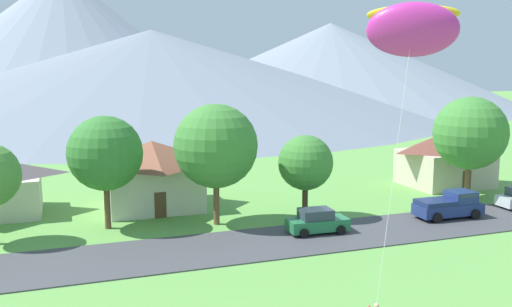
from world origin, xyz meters
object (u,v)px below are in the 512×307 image
Objects in this scene: house_left_center at (445,158)px; tree_far_right at (105,153)px; house_leftmost at (152,173)px; tree_center at (216,146)px; parked_car_green_mid_west at (317,221)px; pickup_truck_navy_west_side at (450,205)px; tree_left_of_center at (306,163)px; kite_flyer_with_kite at (412,30)px; tree_near_right at (470,133)px.

house_left_center is 32.61m from tree_far_right.
house_leftmost is 8.12m from tree_center.
house_left_center is at bearing 28.92° from parked_car_green_mid_west.
tree_center is 1.09× the size of tree_far_right.
pickup_truck_navy_west_side is at bearing -14.40° from tree_center.
pickup_truck_navy_west_side is at bearing 0.85° from parked_car_green_mid_west.
tree_left_of_center reaches higher than house_leftmost.
pickup_truck_navy_west_side is at bearing 44.28° from kite_flyer_with_kite.
tree_left_of_center reaches higher than house_left_center.
tree_left_of_center is at bearing -8.68° from tree_far_right.
tree_far_right is at bearing 123.57° from kite_flyer_with_kite.
tree_near_right is 0.62× the size of kite_flyer_with_kite.
tree_far_right reaches higher than house_leftmost.
parked_car_green_mid_west is at bearing 83.50° from kite_flyer_with_kite.
tree_left_of_center is 15.40m from tree_near_right.
tree_left_of_center is (10.39, -7.29, 1.43)m from house_leftmost.
kite_flyer_with_kite reaches higher than pickup_truck_navy_west_side.
tree_far_right is at bearing 166.40° from pickup_truck_navy_west_side.
tree_near_right is 17.48m from parked_car_green_mid_west.
tree_far_right is at bearing 171.32° from tree_left_of_center.
tree_near_right is (25.71, -7.09, 3.04)m from house_leftmost.
tree_center is 1.69× the size of pickup_truck_navy_west_side.
tree_near_right reaches higher than house_left_center.
house_left_center is 1.25× the size of tree_left_of_center.
tree_near_right is 1.72× the size of pickup_truck_navy_west_side.
tree_left_of_center is at bearing 81.96° from kite_flyer_with_kite.
house_leftmost is 0.88× the size of tree_near_right.
house_left_center is 21.42m from parked_car_green_mid_west.
tree_near_right is at bearing -1.07° from tree_center.
tree_center is 0.61× the size of kite_flyer_with_kite.
tree_center is at bearing 165.60° from pickup_truck_navy_west_side.
house_leftmost is 0.98× the size of tree_far_right.
house_left_center is 0.55× the size of kite_flyer_with_kite.
house_leftmost reaches higher than pickup_truck_navy_west_side.
kite_flyer_with_kite is at bearing -135.72° from pickup_truck_navy_west_side.
house_left_center is at bearing 19.67° from tree_left_of_center.
tree_far_right is (-7.62, 1.59, -0.36)m from tree_center.
tree_left_of_center is 5.31m from parked_car_green_mid_west.
house_leftmost is at bearing 151.90° from pickup_truck_navy_west_side.
kite_flyer_with_kite reaches higher than tree_left_of_center.
pickup_truck_navy_west_side is (20.76, -11.08, -1.80)m from house_leftmost.
tree_near_right is (15.32, 0.20, 1.61)m from tree_left_of_center.
house_leftmost is 26.84m from tree_near_right.
tree_left_of_center is at bearing -35.04° from house_leftmost.
parked_car_green_mid_west is at bearing -102.68° from tree_left_of_center.
tree_near_right is 1.11× the size of tree_far_right.
house_leftmost is at bearing 144.96° from tree_left_of_center.
tree_far_right reaches higher than pickup_truck_navy_west_side.
tree_far_right is 15.58m from parked_car_green_mid_west.
tree_far_right is 25.90m from pickup_truck_navy_west_side.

